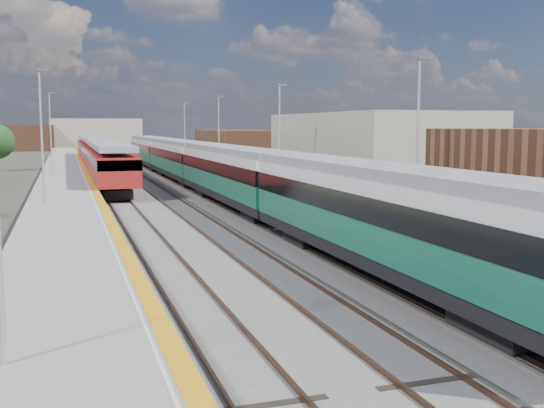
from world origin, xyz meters
TOP-DOWN VIEW (x-y plane):
  - ground at (0.00, 50.00)m, footprint 320.00×320.00m
  - ballast_bed at (-2.25, 52.50)m, footprint 10.50×155.00m
  - tracks at (-1.65, 54.18)m, footprint 8.96×160.00m
  - platform_right at (5.28, 52.49)m, footprint 4.70×155.00m
  - platform_left at (-9.05, 52.49)m, footprint 4.30×155.00m
  - buildings at (-18.12, 138.60)m, footprint 72.00×185.50m
  - green_train at (1.50, 46.61)m, footprint 3.01×83.62m
  - red_train at (-5.50, 70.12)m, footprint 3.00×60.83m
  - tree_d at (19.05, 60.00)m, footprint 4.51×4.51m

SIDE VIEW (x-z plane):
  - ground at x=0.00m, z-range 0.00..0.00m
  - ballast_bed at x=-2.25m, z-range 0.00..0.06m
  - tracks at x=-1.65m, z-range 0.02..0.19m
  - platform_left at x=-9.05m, z-range -3.74..4.78m
  - platform_right at x=5.28m, z-range -3.72..4.80m
  - red_train at x=-5.50m, z-range 0.35..4.13m
  - green_train at x=1.50m, z-range 0.68..3.99m
  - tree_d at x=19.05m, z-range 0.79..6.90m
  - buildings at x=-18.12m, z-range -9.30..30.70m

